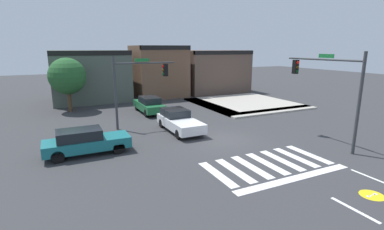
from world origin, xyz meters
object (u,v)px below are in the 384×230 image
at_px(car_white, 179,121).
at_px(traffic_signal_northwest, 139,79).
at_px(car_green, 149,105).
at_px(roadside_tree, 67,76).
at_px(car_teal, 85,141).
at_px(traffic_signal_southeast, 328,81).

bearing_deg(car_white, traffic_signal_northwest, -135.30).
relative_size(traffic_signal_northwest, car_green, 1.16).
xyz_separation_m(car_white, roadside_tree, (-6.78, 10.76, 2.63)).
bearing_deg(car_teal, traffic_signal_northwest, 44.36).
distance_m(car_white, roadside_tree, 12.99).
height_order(traffic_signal_northwest, car_white, traffic_signal_northwest).
bearing_deg(car_green, car_white, 1.10).
xyz_separation_m(traffic_signal_northwest, roadside_tree, (-4.51, 8.46, -0.31)).
bearing_deg(traffic_signal_southeast, car_teal, 71.78).
bearing_deg(car_green, car_teal, -36.89).
relative_size(car_green, roadside_tree, 0.92).
bearing_deg(traffic_signal_northwest, car_white, -45.30).
xyz_separation_m(traffic_signal_southeast, traffic_signal_northwest, (-9.39, 8.96, -0.31)).
bearing_deg(traffic_signal_northwest, car_teal, -135.64).
distance_m(traffic_signal_southeast, car_green, 15.57).
xyz_separation_m(traffic_signal_northwest, car_teal, (-4.49, -4.39, -2.92)).
xyz_separation_m(car_white, car_green, (-0.13, 6.74, 0.04)).
bearing_deg(traffic_signal_southeast, traffic_signal_northwest, 46.36).
bearing_deg(traffic_signal_southeast, roadside_tree, 38.60).
height_order(traffic_signal_southeast, car_green, traffic_signal_southeast).
bearing_deg(roadside_tree, traffic_signal_southeast, -51.40).
height_order(traffic_signal_northwest, car_green, traffic_signal_northwest).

